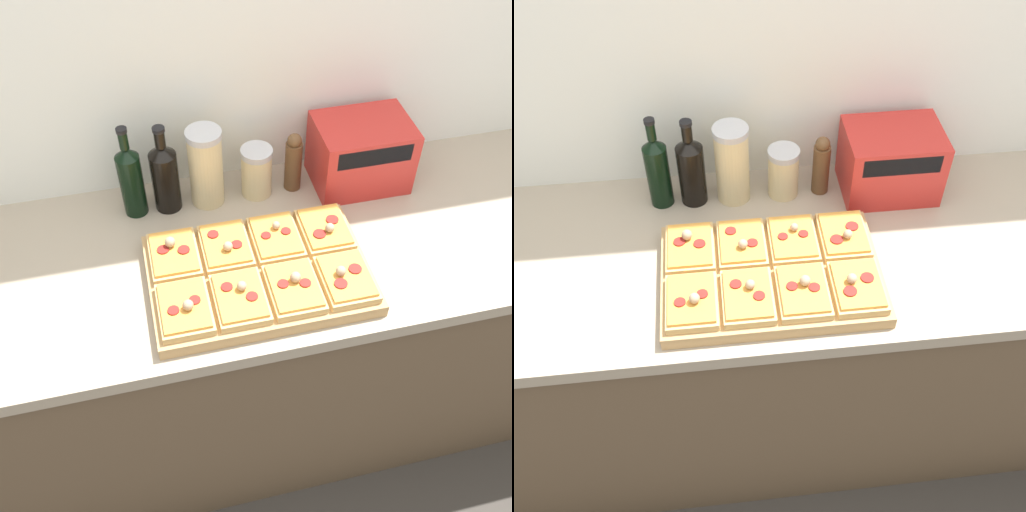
# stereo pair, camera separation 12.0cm
# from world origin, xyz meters

# --- Properties ---
(ground_plane) EXTENTS (12.00, 12.00, 0.00)m
(ground_plane) POSITION_xyz_m (0.00, 0.00, 0.00)
(ground_plane) COLOR #3D3833
(wall_back) EXTENTS (6.00, 0.06, 2.50)m
(wall_back) POSITION_xyz_m (0.00, 0.67, 1.25)
(wall_back) COLOR silver
(wall_back) RESTS_ON ground_plane
(kitchen_counter) EXTENTS (2.63, 0.67, 0.92)m
(kitchen_counter) POSITION_xyz_m (0.00, 0.32, 0.46)
(kitchen_counter) COLOR brown
(kitchen_counter) RESTS_ON ground_plane
(cutting_board) EXTENTS (0.55, 0.37, 0.04)m
(cutting_board) POSITION_xyz_m (-0.07, 0.21, 0.94)
(cutting_board) COLOR tan
(cutting_board) RESTS_ON kitchen_counter
(pizza_slice_back_left) EXTENTS (0.12, 0.16, 0.06)m
(pizza_slice_back_left) POSITION_xyz_m (-0.27, 0.30, 0.97)
(pizza_slice_back_left) COLOR tan
(pizza_slice_back_left) RESTS_ON cutting_board
(pizza_slice_back_midleft) EXTENTS (0.12, 0.16, 0.05)m
(pizza_slice_back_midleft) POSITION_xyz_m (-0.14, 0.29, 0.97)
(pizza_slice_back_midleft) COLOR tan
(pizza_slice_back_midleft) RESTS_ON cutting_board
(pizza_slice_back_midright) EXTENTS (0.12, 0.16, 0.05)m
(pizza_slice_back_midright) POSITION_xyz_m (-0.00, 0.30, 0.97)
(pizza_slice_back_midright) COLOR tan
(pizza_slice_back_midright) RESTS_ON cutting_board
(pizza_slice_back_right) EXTENTS (0.12, 0.16, 0.05)m
(pizza_slice_back_right) POSITION_xyz_m (0.13, 0.29, 0.97)
(pizza_slice_back_right) COLOR tan
(pizza_slice_back_right) RESTS_ON cutting_board
(pizza_slice_front_left) EXTENTS (0.12, 0.16, 0.05)m
(pizza_slice_front_left) POSITION_xyz_m (-0.27, 0.12, 0.97)
(pizza_slice_front_left) COLOR tan
(pizza_slice_front_left) RESTS_ON cutting_board
(pizza_slice_front_midleft) EXTENTS (0.12, 0.16, 0.05)m
(pizza_slice_front_midleft) POSITION_xyz_m (-0.14, 0.12, 0.97)
(pizza_slice_front_midleft) COLOR tan
(pizza_slice_front_midleft) RESTS_ON cutting_board
(pizza_slice_front_midright) EXTENTS (0.12, 0.16, 0.05)m
(pizza_slice_front_midright) POSITION_xyz_m (-0.00, 0.12, 0.97)
(pizza_slice_front_midright) COLOR tan
(pizza_slice_front_midright) RESTS_ON cutting_board
(pizza_slice_front_right) EXTENTS (0.12, 0.16, 0.05)m
(pizza_slice_front_right) POSITION_xyz_m (0.13, 0.12, 0.97)
(pizza_slice_front_right) COLOR tan
(pizza_slice_front_right) RESTS_ON cutting_board
(olive_oil_bottle) EXTENTS (0.07, 0.07, 0.28)m
(olive_oil_bottle) POSITION_xyz_m (-0.35, 0.53, 1.03)
(olive_oil_bottle) COLOR black
(olive_oil_bottle) RESTS_ON kitchen_counter
(wine_bottle) EXTENTS (0.08, 0.08, 0.27)m
(wine_bottle) POSITION_xyz_m (-0.26, 0.53, 1.03)
(wine_bottle) COLOR black
(wine_bottle) RESTS_ON kitchen_counter
(grain_jar_tall) EXTENTS (0.10, 0.10, 0.24)m
(grain_jar_tall) POSITION_xyz_m (-0.14, 0.53, 1.04)
(grain_jar_tall) COLOR beige
(grain_jar_tall) RESTS_ON kitchen_counter
(grain_jar_short) EXTENTS (0.09, 0.09, 0.15)m
(grain_jar_short) POSITION_xyz_m (-0.00, 0.53, 0.99)
(grain_jar_short) COLOR beige
(grain_jar_short) RESTS_ON kitchen_counter
(pepper_mill) EXTENTS (0.05, 0.05, 0.18)m
(pepper_mill) POSITION_xyz_m (0.11, 0.53, 1.01)
(pepper_mill) COLOR brown
(pepper_mill) RESTS_ON kitchen_counter
(toaster_oven) EXTENTS (0.29, 0.20, 0.20)m
(toaster_oven) POSITION_xyz_m (0.30, 0.52, 1.02)
(toaster_oven) COLOR red
(toaster_oven) RESTS_ON kitchen_counter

